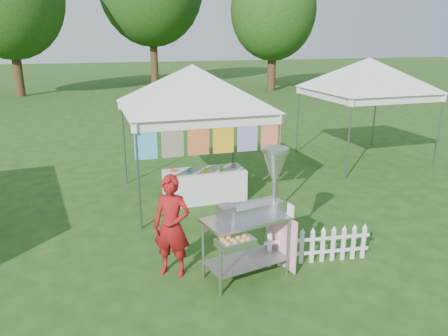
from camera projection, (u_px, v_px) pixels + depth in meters
name	position (u px, v px, depth m)	size (l,w,h in m)	color
ground	(248.00, 269.00, 6.97)	(120.00, 120.00, 0.00)	#1B4313
canopy_main	(192.00, 65.00, 9.30)	(4.24, 4.24, 3.45)	#59595E
canopy_right	(370.00, 58.00, 12.27)	(4.24, 4.24, 3.45)	#59595E
tree_right	(273.00, 11.00, 28.44)	(5.60, 5.60, 8.42)	#392714
donut_cart	(259.00, 204.00, 6.54)	(1.45, 1.22, 1.98)	gray
vendor	(172.00, 226.00, 6.64)	(0.59, 0.38, 1.61)	maroon
picket_fence	(317.00, 246.00, 7.11)	(1.79, 0.26, 0.56)	white
display_table	(205.00, 185.00, 9.84)	(1.80, 0.70, 0.70)	white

